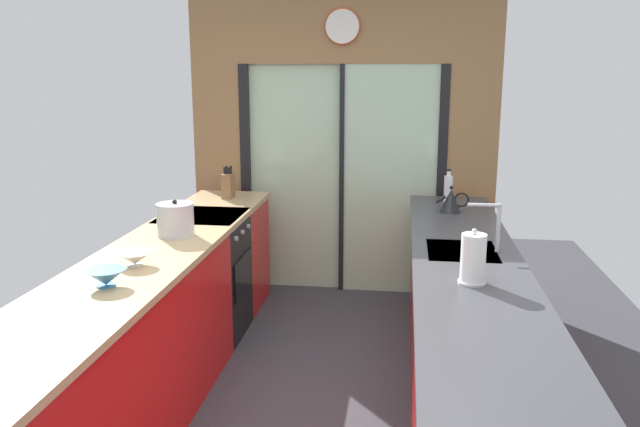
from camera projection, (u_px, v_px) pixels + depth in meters
ground_plane at (313, 382)px, 4.13m from camera, size 5.04×7.60×0.02m
back_wall_unit at (342, 120)px, 5.53m from camera, size 2.64×0.12×2.70m
left_counter_run at (145, 335)px, 3.69m from camera, size 0.62×3.80×0.92m
right_counter_run at (465, 340)px, 3.62m from camera, size 0.62×3.80×0.92m
sink_faucet at (493, 220)px, 3.70m from camera, size 0.19×0.02×0.29m
oven_range at (205, 276)px, 4.77m from camera, size 0.60×0.60×0.92m
mixing_bowl_near at (106, 277)px, 3.13m from camera, size 0.20×0.20×0.09m
mixing_bowl_far at (135, 258)px, 3.46m from camera, size 0.19×0.19×0.08m
knife_block at (228, 185)px, 5.27m from camera, size 0.08×0.14×0.27m
stock_pot at (175, 220)px, 4.07m from camera, size 0.24×0.24×0.23m
kettle at (451, 201)px, 4.75m from camera, size 0.25×0.16×0.20m
soap_bottle at (448, 188)px, 5.07m from camera, size 0.07×0.07×0.27m
paper_towel_roll at (473, 259)px, 3.16m from camera, size 0.14×0.14×0.28m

